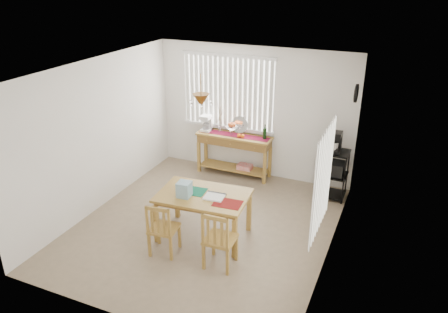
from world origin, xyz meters
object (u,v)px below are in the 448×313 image
at_px(wire_cart, 332,170).
at_px(chair_left, 163,229).
at_px(sideboard, 234,145).
at_px(chair_right, 219,240).
at_px(dining_table, 203,199).
at_px(cart_items, 335,142).

height_order(wire_cart, chair_left, wire_cart).
bearing_deg(sideboard, wire_cart, -5.29).
bearing_deg(chair_right, chair_left, -177.18).
relative_size(dining_table, chair_right, 1.59).
height_order(sideboard, dining_table, sideboard).
distance_m(cart_items, dining_table, 2.67).
relative_size(wire_cart, chair_left, 1.07).
relative_size(wire_cart, chair_right, 1.01).
distance_m(chair_left, chair_right, 0.88).
bearing_deg(cart_items, dining_table, -127.16).
bearing_deg(cart_items, chair_left, -124.98).
xyz_separation_m(wire_cart, chair_right, (-1.05, -2.70, -0.11)).
bearing_deg(cart_items, sideboard, 174.99).
bearing_deg(chair_left, chair_right, 2.82).
bearing_deg(chair_right, cart_items, 68.92).
distance_m(sideboard, chair_left, 2.94).
height_order(chair_left, chair_right, chair_right).
relative_size(sideboard, wire_cart, 1.66).
bearing_deg(dining_table, cart_items, 52.84).
bearing_deg(chair_right, sideboard, 108.21).
xyz_separation_m(wire_cart, dining_table, (-1.59, -2.09, 0.10)).
distance_m(sideboard, cart_items, 2.05).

